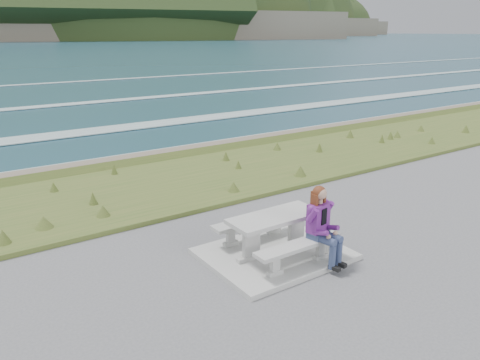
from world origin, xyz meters
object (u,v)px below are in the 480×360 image
object	(u,v)px
bench_landward	(299,248)
bench_seaward	(253,223)
seated_woman	(324,236)
picnic_table	(275,223)

from	to	relation	value
bench_landward	bench_seaward	world-z (taller)	same
bench_landward	bench_seaward	bearing A→B (deg)	90.00
seated_woman	bench_seaward	bearing A→B (deg)	96.77
bench_seaward	seated_woman	distance (m)	1.62
picnic_table	seated_woman	xyz separation A→B (m)	(0.48, -0.83, -0.06)
bench_landward	seated_woman	xyz separation A→B (m)	(0.48, -0.13, 0.18)
bench_seaward	seated_woman	xyz separation A→B (m)	(0.48, -1.53, 0.18)
bench_seaward	picnic_table	bearing A→B (deg)	-90.00
picnic_table	bench_seaward	size ratio (longest dim) A/B	1.00
picnic_table	seated_woman	distance (m)	0.96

